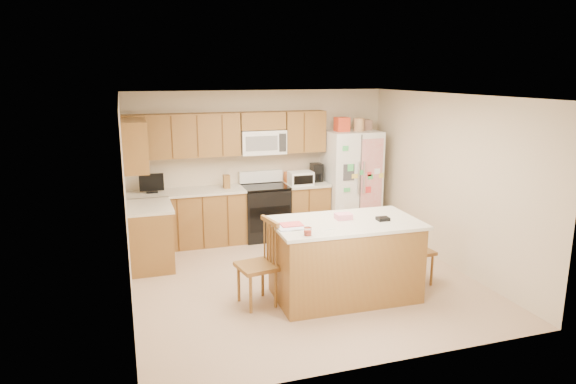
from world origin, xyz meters
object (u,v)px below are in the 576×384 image
object	(u,v)px
island	(345,259)
windsor_chair_right	(414,250)
windsor_chair_back	(329,247)
stove	(265,211)
windsor_chair_left	(259,265)
refrigerator	(351,180)

from	to	relation	value
island	windsor_chair_right	size ratio (longest dim) A/B	1.89
island	windsor_chair_back	world-z (taller)	island
stove	island	xyz separation A→B (m)	(0.32, -2.62, 0.03)
stove	island	distance (m)	2.64
windsor_chair_left	island	bearing A→B (deg)	-6.19
refrigerator	windsor_chair_back	bearing A→B (deg)	-121.59
refrigerator	windsor_chair_right	distance (m)	2.50
windsor_chair_left	windsor_chair_back	size ratio (longest dim) A/B	1.08
stove	windsor_chair_left	bearing A→B (deg)	-106.99
stove	windsor_chair_left	size ratio (longest dim) A/B	1.06
stove	windsor_chair_right	distance (m)	2.87
stove	windsor_chair_left	world-z (taller)	stove
island	windsor_chair_back	bearing A→B (deg)	87.68
stove	windsor_chair_back	world-z (taller)	stove
stove	windsor_chair_right	size ratio (longest dim) A/B	1.16
windsor_chair_right	island	bearing A→B (deg)	-174.06
island	windsor_chair_right	world-z (taller)	island
refrigerator	windsor_chair_right	size ratio (longest dim) A/B	2.10
windsor_chair_right	windsor_chair_left	bearing A→B (deg)	179.82
island	windsor_chair_back	xyz separation A→B (m)	(0.02, 0.56, -0.04)
refrigerator	windsor_chair_left	xyz separation A→B (m)	(-2.34, -2.44, -0.42)
stove	island	world-z (taller)	stove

